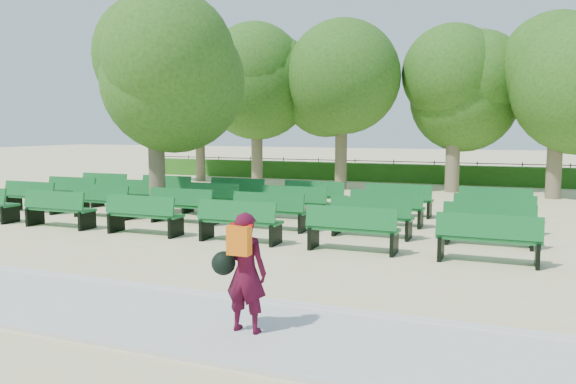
% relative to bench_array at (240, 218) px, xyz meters
% --- Properties ---
extents(ground, '(120.00, 120.00, 0.00)m').
position_rel_bench_array_xyz_m(ground, '(0.65, -0.51, -0.10)').
color(ground, beige).
extents(paving, '(30.00, 2.20, 0.06)m').
position_rel_bench_array_xyz_m(paving, '(0.65, -7.91, -0.07)').
color(paving, beige).
rests_on(paving, ground).
extents(curb, '(30.00, 0.12, 0.10)m').
position_rel_bench_array_xyz_m(curb, '(0.65, -6.76, -0.05)').
color(curb, silver).
rests_on(curb, ground).
extents(hedge, '(26.00, 0.70, 0.90)m').
position_rel_bench_array_xyz_m(hedge, '(0.65, 13.49, 0.35)').
color(hedge, '#265C17').
rests_on(hedge, ground).
extents(fence, '(26.00, 0.10, 1.02)m').
position_rel_bench_array_xyz_m(fence, '(0.65, 13.89, -0.10)').
color(fence, black).
rests_on(fence, ground).
extents(tree_line, '(21.80, 6.80, 7.04)m').
position_rel_bench_array_xyz_m(tree_line, '(0.65, 9.49, -0.10)').
color(tree_line, '#2D5C18').
rests_on(tree_line, ground).
extents(bench_array, '(2.00, 0.65, 1.26)m').
position_rel_bench_array_xyz_m(bench_array, '(0.00, 0.00, 0.00)').
color(bench_array, '#105E24').
rests_on(bench_array, ground).
extents(tree_among, '(4.68, 4.68, 6.51)m').
position_rel_bench_array_xyz_m(tree_among, '(-2.99, 0.24, 4.28)').
color(tree_among, brown).
rests_on(tree_among, ground).
extents(person, '(0.73, 0.44, 1.56)m').
position_rel_bench_array_xyz_m(person, '(4.08, -8.01, 0.76)').
color(person, '#41091C').
rests_on(person, ground).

